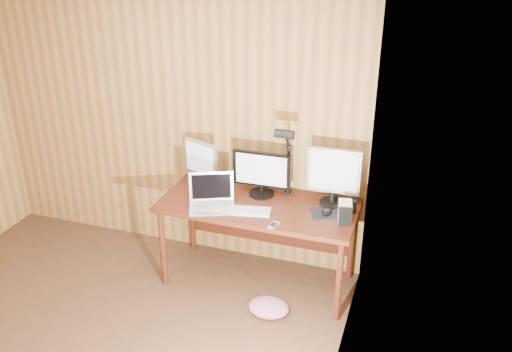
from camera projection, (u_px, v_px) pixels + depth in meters
The scene contains 14 objects.
room_shell at pixel (10, 229), 3.03m from camera, with size 4.00×4.00×4.00m.
desk at pixel (261, 213), 4.49m from camera, with size 1.60×0.70×0.75m.
monitor_center at pixel (262, 173), 4.45m from camera, with size 0.49×0.21×0.38m.
monitor_left at pixel (201, 162), 4.63m from camera, with size 0.33×0.16×0.39m.
monitor_right at pixel (334, 175), 4.27m from camera, with size 0.42×0.20×0.48m.
laptop at pixel (212, 198), 4.33m from camera, with size 0.44×0.39×0.26m.
keyboard at pixel (240, 210), 4.26m from camera, with size 0.49×0.23×0.02m.
mousepad at pixel (327, 214), 4.23m from camera, with size 0.24×0.19×0.00m, color black.
mouse at pixel (327, 211), 4.22m from camera, with size 0.07×0.11×0.04m, color black.
hard_drive at pixel (345, 212), 4.09m from camera, with size 0.13×0.16×0.16m.
phone at pixel (273, 225), 4.06m from camera, with size 0.07×0.11×0.01m.
speaker at pixel (354, 207), 4.22m from camera, with size 0.04×0.04×0.11m, color black.
desk_lamp at pixel (286, 152), 4.31m from camera, with size 0.15×0.22×0.66m.
fabric_pile at pixel (269, 307), 4.28m from camera, with size 0.33×0.27×0.10m, color #D76893, non-canonical shape.
Camera 1 is at (2.14, -2.06, 2.80)m, focal length 38.00 mm.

